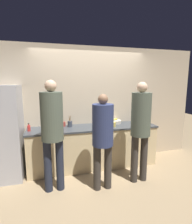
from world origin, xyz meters
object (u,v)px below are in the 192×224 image
(bottle_dark, at_px, (42,129))
(fruit_bowl, at_px, (114,122))
(utensil_crock, at_px, (70,124))
(cup_red, at_px, (64,124))
(person_center, at_px, (103,134))
(cup_yellow, at_px, (114,124))
(bottle_red, at_px, (29,128))
(person_left, at_px, (52,126))
(person_right, at_px, (141,124))
(refrigerator, at_px, (2,133))

(bottle_dark, bearing_deg, fruit_bowl, 14.49)
(utensil_crock, bearing_deg, cup_red, 149.42)
(person_center, height_order, cup_yellow, person_center)
(bottle_red, bearing_deg, person_left, -57.03)
(bottle_dark, bearing_deg, person_center, -33.41)
(person_center, distance_m, utensil_crock, 1.06)
(person_right, relative_size, fruit_bowl, 5.52)
(person_center, relative_size, fruit_bowl, 4.94)
(fruit_bowl, distance_m, cup_yellow, 0.33)
(refrigerator, distance_m, person_right, 2.57)
(refrigerator, height_order, person_right, person_right)
(utensil_crock, xyz_separation_m, bottle_red, (-0.81, -0.14, -0.01))
(utensil_crock, relative_size, cup_red, 2.48)
(refrigerator, xyz_separation_m, bottle_red, (0.48, -0.00, 0.06))
(fruit_bowl, xyz_separation_m, cup_yellow, (-0.12, -0.31, 0.01))
(utensil_crock, distance_m, bottle_red, 0.82)
(bottle_red, bearing_deg, fruit_bowl, 6.68)
(person_center, xyz_separation_m, person_right, (0.72, 0.06, 0.12))
(bottle_dark, distance_m, cup_red, 0.59)
(cup_red, bearing_deg, fruit_bowl, 0.17)
(refrigerator, height_order, bottle_red, refrigerator)
(refrigerator, relative_size, cup_red, 18.13)
(person_right, xyz_separation_m, cup_yellow, (-0.25, 0.68, -0.16))
(fruit_bowl, distance_m, bottle_dark, 1.62)
(person_right, height_order, utensil_crock, person_right)
(person_center, height_order, bottle_red, person_center)
(fruit_bowl, xyz_separation_m, cup_red, (-1.14, -0.00, 0.01))
(utensil_crock, bearing_deg, person_left, -114.67)
(person_left, xyz_separation_m, person_center, (0.80, -0.16, -0.14))
(cup_yellow, bearing_deg, person_left, -155.52)
(bottle_dark, xyz_separation_m, cup_yellow, (1.45, 0.10, -0.03))
(utensil_crock, bearing_deg, cup_yellow, -14.26)
(refrigerator, relative_size, bottle_red, 11.38)
(refrigerator, height_order, person_left, person_left)
(bottle_dark, relative_size, cup_red, 1.91)
(fruit_bowl, relative_size, cup_yellow, 3.49)
(bottle_dark, bearing_deg, refrigerator, 165.46)
(refrigerator, height_order, cup_red, refrigerator)
(utensil_crock, relative_size, cup_yellow, 2.55)
(fruit_bowl, xyz_separation_m, bottle_dark, (-1.57, -0.41, 0.04))
(utensil_crock, xyz_separation_m, cup_yellow, (0.90, -0.23, -0.02))
(bottle_red, bearing_deg, cup_yellow, -3.04)
(cup_yellow, bearing_deg, cup_red, 163.59)
(cup_yellow, bearing_deg, fruit_bowl, 68.65)
(utensil_crock, bearing_deg, person_right, -38.42)
(bottle_red, relative_size, cup_yellow, 1.64)
(fruit_bowl, relative_size, bottle_dark, 1.78)
(person_right, relative_size, cup_yellow, 19.25)
(refrigerator, distance_m, person_center, 1.91)
(refrigerator, relative_size, bottle_dark, 9.50)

